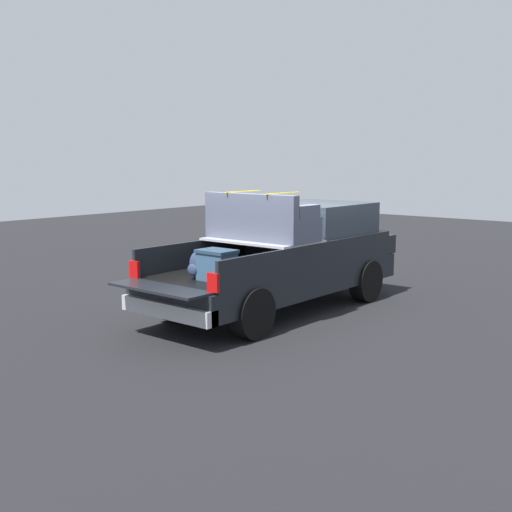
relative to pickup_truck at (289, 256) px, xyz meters
name	(u,v)px	position (x,y,z in m)	size (l,w,h in m)	color
ground_plane	(277,310)	(-0.39, 0.00, -0.99)	(40.00, 40.00, 0.00)	black
pickup_truck	(289,256)	(0.00, 0.00, 0.00)	(6.05, 2.06, 2.23)	black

